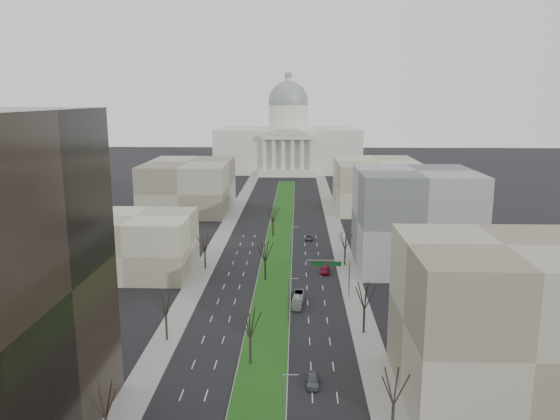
% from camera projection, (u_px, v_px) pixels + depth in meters
% --- Properties ---
extents(ground, '(600.00, 600.00, 0.00)m').
position_uv_depth(ground, '(280.00, 237.00, 164.35)').
color(ground, black).
rests_on(ground, ground).
extents(median, '(8.00, 222.03, 0.20)m').
position_uv_depth(median, '(280.00, 237.00, 163.34)').
color(median, '#999993').
rests_on(median, ground).
extents(sidewalk_left, '(5.00, 330.00, 0.15)m').
position_uv_depth(sidewalk_left, '(209.00, 260.00, 140.41)').
color(sidewalk_left, gray).
rests_on(sidewalk_left, ground).
extents(sidewalk_right, '(5.00, 330.00, 0.15)m').
position_uv_depth(sidewalk_right, '(345.00, 262.00, 139.32)').
color(sidewalk_right, gray).
rests_on(sidewalk_right, ground).
extents(capitol, '(80.00, 46.00, 55.00)m').
position_uv_depth(capitol, '(288.00, 142.00, 307.44)').
color(capitol, beige).
rests_on(capitol, ground).
extents(building_beige_left, '(26.00, 22.00, 14.00)m').
position_uv_depth(building_beige_left, '(136.00, 244.00, 129.70)').
color(building_beige_left, tan).
rests_on(building_beige_left, ground).
extents(building_tan_right, '(26.00, 24.00, 22.00)m').
position_uv_depth(building_tan_right, '(498.00, 322.00, 74.96)').
color(building_tan_right, gray).
rests_on(building_tan_right, ground).
extents(building_grey_right, '(28.00, 26.00, 24.00)m').
position_uv_depth(building_grey_right, '(415.00, 219.00, 133.45)').
color(building_grey_right, slate).
rests_on(building_grey_right, ground).
extents(building_far_left, '(30.00, 40.00, 18.00)m').
position_uv_depth(building_far_left, '(189.00, 186.00, 202.76)').
color(building_far_left, gray).
rests_on(building_far_left, ground).
extents(building_far_right, '(30.00, 40.00, 18.00)m').
position_uv_depth(building_far_right, '(376.00, 185.00, 205.47)').
color(building_far_right, tan).
rests_on(building_far_right, ground).
extents(tree_left_near, '(5.10, 5.10, 9.18)m').
position_uv_depth(tree_left_near, '(104.00, 400.00, 63.71)').
color(tree_left_near, black).
rests_on(tree_left_near, ground).
extents(tree_left_mid, '(5.40, 5.40, 9.72)m').
position_uv_depth(tree_left_mid, '(165.00, 302.00, 92.99)').
color(tree_left_mid, black).
rests_on(tree_left_mid, ground).
extents(tree_left_far, '(5.28, 5.28, 9.50)m').
position_uv_depth(tree_left_far, '(205.00, 242.00, 132.17)').
color(tree_left_far, black).
rests_on(tree_left_far, ground).
extents(tree_right_near, '(5.16, 5.16, 9.29)m').
position_uv_depth(tree_right_near, '(394.00, 386.00, 66.54)').
color(tree_right_near, black).
rests_on(tree_right_near, ground).
extents(tree_right_mid, '(5.52, 5.52, 9.94)m').
position_uv_depth(tree_right_mid, '(365.00, 295.00, 95.81)').
color(tree_right_mid, black).
rests_on(tree_right_mid, ground).
extents(tree_right_far, '(5.04, 5.04, 9.07)m').
position_uv_depth(tree_right_far, '(345.00, 240.00, 135.08)').
color(tree_right_far, black).
rests_on(tree_right_far, ground).
extents(tree_median_a, '(5.40, 5.40, 9.72)m').
position_uv_depth(tree_median_a, '(250.00, 322.00, 84.69)').
color(tree_median_a, black).
rests_on(tree_median_a, ground).
extents(tree_median_b, '(5.40, 5.40, 9.72)m').
position_uv_depth(tree_median_b, '(265.00, 251.00, 123.84)').
color(tree_median_b, black).
rests_on(tree_median_b, ground).
extents(tree_median_c, '(5.40, 5.40, 9.72)m').
position_uv_depth(tree_median_c, '(273.00, 214.00, 162.99)').
color(tree_median_c, black).
rests_on(tree_median_c, ground).
extents(streetlamp_median_a, '(1.90, 0.20, 9.16)m').
position_uv_depth(streetlamp_median_a, '(284.00, 407.00, 65.38)').
color(streetlamp_median_a, gray).
rests_on(streetlamp_median_a, ground).
extents(streetlamp_median_b, '(1.90, 0.20, 9.16)m').
position_uv_depth(streetlamp_median_b, '(289.00, 301.00, 99.64)').
color(streetlamp_median_b, gray).
rests_on(streetlamp_median_b, ground).
extents(streetlamp_median_c, '(1.90, 0.20, 9.16)m').
position_uv_depth(streetlamp_median_c, '(291.00, 243.00, 138.79)').
color(streetlamp_median_c, gray).
rests_on(streetlamp_median_c, ground).
extents(mast_arm_signs, '(9.12, 0.24, 8.09)m').
position_uv_depth(mast_arm_signs, '(336.00, 269.00, 113.78)').
color(mast_arm_signs, gray).
rests_on(mast_arm_signs, ground).
extents(car_grey_near, '(1.91, 4.66, 1.58)m').
position_uv_depth(car_grey_near, '(313.00, 380.00, 79.65)').
color(car_grey_near, '#53555B').
rests_on(car_grey_near, ground).
extents(car_black, '(1.88, 4.95, 1.61)m').
position_uv_depth(car_black, '(297.00, 295.00, 113.92)').
color(car_black, black).
rests_on(car_black, ground).
extents(car_red, '(2.59, 5.48, 1.54)m').
position_uv_depth(car_red, '(325.00, 270.00, 130.43)').
color(car_red, maroon).
rests_on(car_red, ground).
extents(car_grey_far, '(2.39, 4.75, 1.29)m').
position_uv_depth(car_grey_far, '(309.00, 238.00, 160.92)').
color(car_grey_far, '#414247').
rests_on(car_grey_far, ground).
extents(box_van, '(2.61, 8.20, 2.25)m').
position_uv_depth(box_van, '(298.00, 300.00, 110.30)').
color(box_van, silver).
rests_on(box_van, ground).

